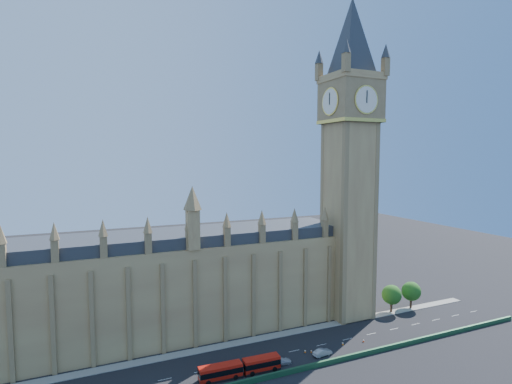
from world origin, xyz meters
name	(u,v)px	position (x,y,z in m)	size (l,w,h in m)	color
ground	(250,361)	(0.00, 0.00, 0.00)	(400.00, 400.00, 0.00)	black
palace_westminster	(128,289)	(-25.00, 22.00, 13.86)	(120.00, 20.00, 28.00)	#946F48
elizabeth_tower	(350,135)	(38.00, 13.99, 54.56)	(20.59, 20.59, 105.00)	#946F48
bridge_parapet	(266,377)	(0.00, -9.00, 0.60)	(160.00, 0.60, 1.20)	#1E4C2D
kerb_north	(236,343)	(0.00, 9.50, 0.08)	(160.00, 3.00, 0.16)	gray
tree_east_near	(392,294)	(52.22, 10.08, 5.64)	(6.00, 6.00, 8.50)	#382619
tree_east_far	(412,291)	(60.22, 10.08, 5.64)	(6.00, 6.00, 8.50)	#382619
red_bus	(240,368)	(-4.40, -5.01, 1.66)	(18.68, 3.60, 3.16)	red
car_grey	(259,360)	(1.55, -2.03, 0.77)	(1.83, 4.54, 1.55)	#44464C
car_silver	(322,352)	(17.13, -4.82, 0.81)	(1.72, 4.92, 1.62)	#94979B
car_white	(281,361)	(6.00, -4.45, 0.74)	(2.06, 5.08, 1.47)	silver
cone_a	(305,351)	(14.00, -1.90, 0.38)	(0.50, 0.50, 0.77)	black
cone_b	(363,341)	(30.89, -3.02, 0.37)	(0.51, 0.51, 0.74)	black
cone_c	(343,344)	(24.95, -2.26, 0.39)	(0.52, 0.52, 0.80)	black
cone_d	(311,351)	(15.46, -2.39, 0.34)	(0.48, 0.48, 0.68)	black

